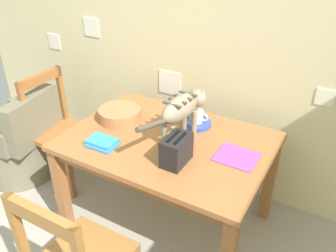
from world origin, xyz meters
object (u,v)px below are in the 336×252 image
at_px(saucer_bowl, 196,123).
at_px(magazine, 237,157).
at_px(book_stack, 102,143).
at_px(wicker_basket, 120,114).
at_px(dining_table, 168,150).
at_px(cat, 183,108).
at_px(wooden_chair_near, 62,132).
at_px(coffee_mug, 197,116).
at_px(toaster, 176,150).
at_px(wicker_armchair, 20,146).

height_order(saucer_bowl, magazine, saucer_bowl).
relative_size(book_stack, wicker_basket, 0.65).
xyz_separation_m(dining_table, saucer_bowl, (0.08, 0.26, 0.10)).
bearing_deg(saucer_bowl, cat, -94.87).
bearing_deg(wooden_chair_near, coffee_mug, 102.02).
height_order(saucer_bowl, wooden_chair_near, wooden_chair_near).
distance_m(magazine, book_stack, 0.83).
xyz_separation_m(magazine, toaster, (-0.29, -0.22, 0.08)).
distance_m(saucer_bowl, coffee_mug, 0.06).
distance_m(cat, wicker_basket, 0.51).
relative_size(dining_table, wicker_armchair, 1.67).
bearing_deg(wicker_armchair, wicker_basket, -88.61).
relative_size(toaster, wicker_armchair, 0.26).
bearing_deg(dining_table, wicker_armchair, -175.40).
xyz_separation_m(wicker_basket, wicker_armchair, (-0.98, -0.17, -0.50)).
height_order(cat, toaster, cat).
bearing_deg(magazine, dining_table, -175.21).
height_order(magazine, wooden_chair_near, wooden_chair_near).
distance_m(cat, coffee_mug, 0.23).
relative_size(cat, saucer_bowl, 3.39).
height_order(wicker_basket, wooden_chair_near, wooden_chair_near).
distance_m(magazine, wicker_basket, 0.88).
bearing_deg(dining_table, coffee_mug, 72.51).
bearing_deg(dining_table, cat, 50.96).
distance_m(coffee_mug, wooden_chair_near, 1.19).
distance_m(magazine, wicker_armchair, 1.92).
xyz_separation_m(cat, wooden_chair_near, (-1.10, -0.03, -0.49)).
bearing_deg(dining_table, wooden_chair_near, 177.45).
height_order(saucer_bowl, book_stack, book_stack).
xyz_separation_m(book_stack, wicker_basket, (-0.10, 0.32, 0.03)).
height_order(dining_table, saucer_bowl, saucer_bowl).
relative_size(magazine, wooden_chair_near, 0.27).
bearing_deg(saucer_bowl, toaster, -79.05).
relative_size(dining_table, magazine, 5.31).
bearing_deg(wicker_basket, saucer_bowl, 21.78).
distance_m(toaster, wooden_chair_near, 1.27).
height_order(magazine, wicker_basket, wicker_basket).
bearing_deg(coffee_mug, cat, -95.90).
height_order(saucer_bowl, wicker_basket, wicker_basket).
height_order(dining_table, toaster, toaster).
bearing_deg(wicker_armchair, cat, -91.08).
xyz_separation_m(dining_table, magazine, (0.45, 0.03, 0.09)).
distance_m(saucer_bowl, wicker_armchair, 1.60).
bearing_deg(wicker_basket, wicker_armchair, -170.15).
relative_size(cat, wooden_chair_near, 0.75).
bearing_deg(wicker_basket, coffee_mug, 21.65).
bearing_deg(magazine, book_stack, -158.37).
bearing_deg(dining_table, magazine, 3.98).
relative_size(saucer_bowl, book_stack, 1.06).
height_order(saucer_bowl, coffee_mug, coffee_mug).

